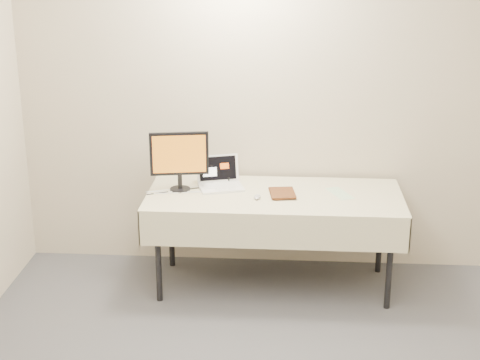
# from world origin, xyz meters

# --- Properties ---
(back_wall) EXTENTS (4.00, 0.10, 2.70)m
(back_wall) POSITION_xyz_m (0.00, 2.50, 1.35)
(back_wall) COLOR beige
(back_wall) RESTS_ON ground
(table) EXTENTS (1.86, 0.81, 0.74)m
(table) POSITION_xyz_m (0.00, 2.05, 0.68)
(table) COLOR black
(table) RESTS_ON ground
(laptop) EXTENTS (0.38, 0.35, 0.22)m
(laptop) POSITION_xyz_m (-0.42, 2.19, 0.79)
(laptop) COLOR white
(laptop) RESTS_ON table
(monitor) EXTENTS (0.43, 0.17, 0.44)m
(monitor) POSITION_xyz_m (-0.70, 2.09, 1.00)
(monitor) COLOR black
(monitor) RESTS_ON table
(book) EXTENTS (0.18, 0.05, 0.24)m
(book) POSITION_xyz_m (-0.03, 2.02, 0.86)
(book) COLOR brown
(book) RESTS_ON table
(alarm_clock) EXTENTS (0.12, 0.07, 0.05)m
(alarm_clock) POSITION_xyz_m (-0.40, 2.29, 0.76)
(alarm_clock) COLOR black
(alarm_clock) RESTS_ON table
(clicker) EXTENTS (0.06, 0.10, 0.02)m
(clicker) POSITION_xyz_m (-0.12, 1.95, 0.75)
(clicker) COLOR #B7B7B9
(clicker) RESTS_ON table
(paper_form) EXTENTS (0.21, 0.29, 0.00)m
(paper_form) POSITION_xyz_m (0.47, 2.09, 0.74)
(paper_form) COLOR #BBE1B3
(paper_form) RESTS_ON table
(usb_dongle) EXTENTS (0.06, 0.03, 0.01)m
(usb_dongle) POSITION_xyz_m (-0.71, 2.09, 0.74)
(usb_dongle) COLOR black
(usb_dongle) RESTS_ON table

